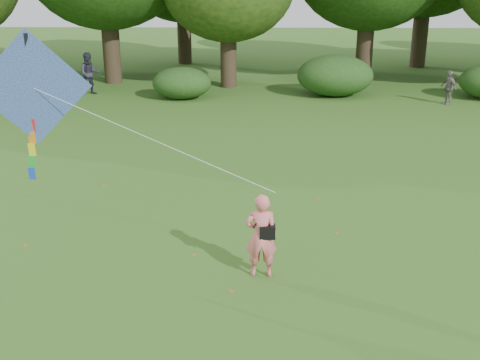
{
  "coord_description": "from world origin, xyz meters",
  "views": [
    {
      "loc": [
        -0.75,
        -9.83,
        5.75
      ],
      "look_at": [
        -1.02,
        2.0,
        1.5
      ],
      "focal_mm": 45.0,
      "sensor_mm": 36.0,
      "label": 1
    }
  ],
  "objects_px": {
    "man_kite_flyer": "(261,236)",
    "flying_kite": "(33,90)",
    "bystander_right": "(449,88)",
    "bystander_left": "(89,74)"
  },
  "relations": [
    {
      "from": "man_kite_flyer",
      "to": "flying_kite",
      "type": "relative_size",
      "value": 0.29
    },
    {
      "from": "man_kite_flyer",
      "to": "bystander_left",
      "type": "distance_m",
      "value": 19.01
    },
    {
      "from": "man_kite_flyer",
      "to": "bystander_right",
      "type": "height_order",
      "value": "man_kite_flyer"
    },
    {
      "from": "bystander_right",
      "to": "flying_kite",
      "type": "xyz_separation_m",
      "value": [
        -12.83,
        -14.38,
        2.68
      ]
    },
    {
      "from": "bystander_left",
      "to": "flying_kite",
      "type": "height_order",
      "value": "flying_kite"
    },
    {
      "from": "man_kite_flyer",
      "to": "flying_kite",
      "type": "distance_m",
      "value": 5.34
    },
    {
      "from": "bystander_right",
      "to": "flying_kite",
      "type": "relative_size",
      "value": 0.24
    },
    {
      "from": "bystander_left",
      "to": "bystander_right",
      "type": "height_order",
      "value": "bystander_left"
    },
    {
      "from": "man_kite_flyer",
      "to": "bystander_right",
      "type": "bearing_deg",
      "value": -118.58
    },
    {
      "from": "bystander_right",
      "to": "flying_kite",
      "type": "distance_m",
      "value": 19.46
    }
  ]
}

